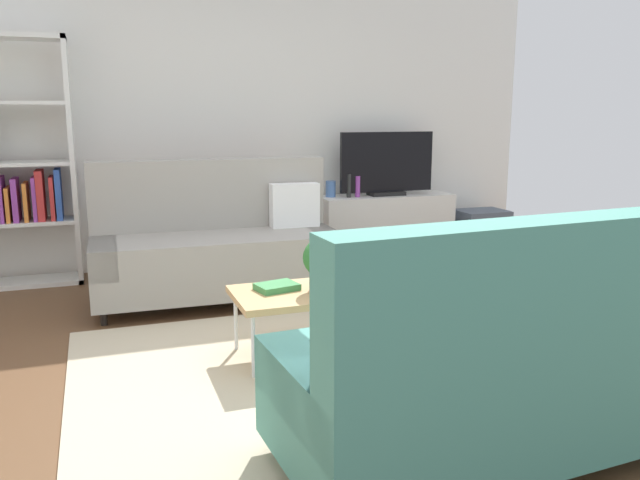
# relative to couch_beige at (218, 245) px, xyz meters

# --- Properties ---
(ground_plane) EXTENTS (7.68, 7.68, 0.00)m
(ground_plane) POSITION_rel_couch_beige_xyz_m (0.39, -1.50, -0.44)
(ground_plane) COLOR brown
(wall_far) EXTENTS (6.40, 0.12, 2.90)m
(wall_far) POSITION_rel_couch_beige_xyz_m (0.39, 1.30, 1.01)
(wall_far) COLOR white
(wall_far) RESTS_ON ground_plane
(area_rug) EXTENTS (2.90, 2.20, 0.01)m
(area_rug) POSITION_rel_couch_beige_xyz_m (0.33, -1.62, -0.44)
(area_rug) COLOR beige
(area_rug) RESTS_ON ground_plane
(couch_beige) EXTENTS (1.92, 0.89, 1.10)m
(couch_beige) POSITION_rel_couch_beige_xyz_m (0.00, 0.00, 0.00)
(couch_beige) COLOR gray
(couch_beige) RESTS_ON ground_plane
(couch_green) EXTENTS (1.95, 0.95, 1.10)m
(couch_green) POSITION_rel_couch_beige_xyz_m (0.68, -2.84, 0.00)
(couch_green) COLOR teal
(couch_green) RESTS_ON ground_plane
(coffee_table) EXTENTS (1.10, 0.56, 0.42)m
(coffee_table) POSITION_rel_couch_beige_xyz_m (0.38, -1.42, -0.05)
(coffee_table) COLOR tan
(coffee_table) RESTS_ON ground_plane
(tv_console) EXTENTS (1.40, 0.44, 0.64)m
(tv_console) POSITION_rel_couch_beige_xyz_m (1.91, 0.96, -0.12)
(tv_console) COLOR silver
(tv_console) RESTS_ON ground_plane
(tv) EXTENTS (1.00, 0.20, 0.64)m
(tv) POSITION_rel_couch_beige_xyz_m (1.91, 0.94, 0.51)
(tv) COLOR black
(tv) RESTS_ON tv_console
(bookshelf) EXTENTS (1.10, 0.36, 2.10)m
(bookshelf) POSITION_rel_couch_beige_xyz_m (-1.62, 0.98, 0.53)
(bookshelf) COLOR white
(bookshelf) RESTS_ON ground_plane
(storage_trunk) EXTENTS (0.52, 0.40, 0.44)m
(storage_trunk) POSITION_rel_couch_beige_xyz_m (3.01, 0.86, -0.22)
(storage_trunk) COLOR #4C5666
(storage_trunk) RESTS_ON ground_plane
(potted_plant) EXTENTS (0.24, 0.24, 0.32)m
(potted_plant) POSITION_rel_couch_beige_xyz_m (0.37, -1.45, 0.16)
(potted_plant) COLOR brown
(potted_plant) RESTS_ON coffee_table
(table_book_0) EXTENTS (0.27, 0.23, 0.04)m
(table_book_0) POSITION_rel_couch_beige_xyz_m (0.11, -1.35, -0.00)
(table_book_0) COLOR #3F8C4C
(table_book_0) RESTS_ON coffee_table
(vase_0) EXTENTS (0.10, 0.10, 0.16)m
(vase_0) POSITION_rel_couch_beige_xyz_m (1.33, 1.01, 0.28)
(vase_0) COLOR #4C72B2
(vase_0) RESTS_ON tv_console
(bottle_0) EXTENTS (0.04, 0.04, 0.23)m
(bottle_0) POSITION_rel_couch_beige_xyz_m (1.49, 0.92, 0.32)
(bottle_0) COLOR #262626
(bottle_0) RESTS_ON tv_console
(bottle_1) EXTENTS (0.05, 0.05, 0.21)m
(bottle_1) POSITION_rel_couch_beige_xyz_m (1.59, 0.92, 0.30)
(bottle_1) COLOR purple
(bottle_1) RESTS_ON tv_console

